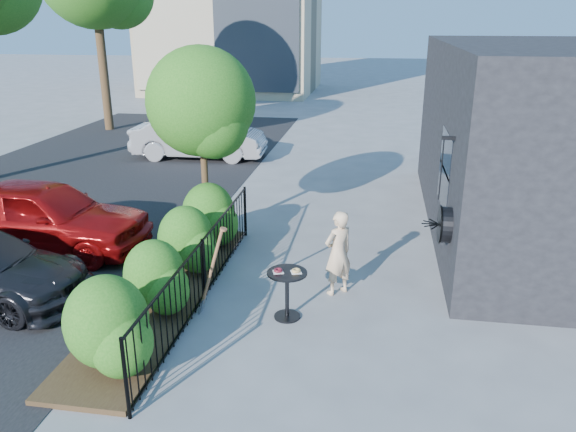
% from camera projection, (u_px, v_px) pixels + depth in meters
% --- Properties ---
extents(ground, '(120.00, 120.00, 0.00)m').
position_uv_depth(ground, '(293.00, 307.00, 9.22)').
color(ground, gray).
rests_on(ground, ground).
extents(fence, '(0.05, 6.05, 1.10)m').
position_uv_depth(fence, '(203.00, 269.00, 9.26)').
color(fence, black).
rests_on(fence, ground).
extents(planting_bed, '(1.30, 6.00, 0.08)m').
position_uv_depth(planting_bed, '(165.00, 294.00, 9.54)').
color(planting_bed, '#382616').
rests_on(planting_bed, ground).
extents(shrubs, '(1.10, 5.60, 1.24)m').
position_uv_depth(shrubs, '(170.00, 257.00, 9.40)').
color(shrubs, '#1F6216').
rests_on(shrubs, ground).
extents(patio_tree, '(2.20, 2.20, 3.94)m').
position_uv_depth(patio_tree, '(204.00, 109.00, 11.20)').
color(patio_tree, '#3F2B19').
rests_on(patio_tree, ground).
extents(street, '(9.00, 30.00, 0.01)m').
position_uv_depth(street, '(16.00, 221.00, 13.06)').
color(street, black).
rests_on(street, ground).
extents(cafe_table, '(0.63, 0.63, 0.84)m').
position_uv_depth(cafe_table, '(287.00, 286.00, 8.71)').
color(cafe_table, black).
rests_on(cafe_table, ground).
extents(woman, '(0.64, 0.63, 1.49)m').
position_uv_depth(woman, '(338.00, 253.00, 9.44)').
color(woman, beige).
rests_on(woman, ground).
extents(shovel, '(0.51, 0.20, 1.51)m').
position_uv_depth(shovel, '(210.00, 275.00, 8.82)').
color(shovel, brown).
rests_on(shovel, ground).
extents(car_red, '(4.35, 1.86, 1.47)m').
position_uv_depth(car_red, '(42.00, 216.00, 11.24)').
color(car_red, maroon).
rests_on(car_red, ground).
extents(car_silver, '(4.48, 1.74, 1.45)m').
position_uv_depth(car_silver, '(199.00, 137.00, 18.69)').
color(car_silver, '#A5A4A9').
rests_on(car_silver, ground).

